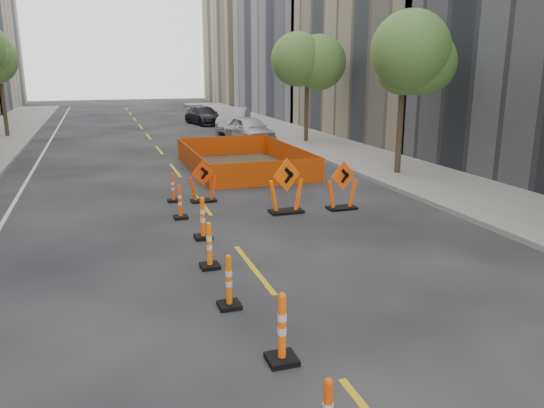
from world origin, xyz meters
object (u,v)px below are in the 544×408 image
object	(u,v)px
channelizer_8	(173,188)
channelizer_3	(282,328)
parked_car_near	(249,129)
channelizer_6	(203,218)
parked_car_far	(204,115)
chevron_sign_left	(203,181)
channelizer_4	(229,281)
parked_car_mid	(234,120)
channelizer_7	(180,202)
chevron_sign_right	(342,185)
channelizer_5	(209,245)
chevron_sign_center	(286,186)

from	to	relation	value
channelizer_8	channelizer_3	bearing A→B (deg)	-89.01
parked_car_near	channelizer_6	bearing A→B (deg)	-117.93
channelizer_6	channelizer_8	distance (m)	4.14
channelizer_6	parked_car_far	size ratio (longest dim) A/B	0.24
channelizer_3	chevron_sign_left	world-z (taller)	chevron_sign_left
channelizer_4	chevron_sign_left	size ratio (longest dim) A/B	0.74
parked_car_near	parked_car_mid	bearing A→B (deg)	76.96
channelizer_7	chevron_sign_right	size ratio (longest dim) A/B	0.66
parked_car_far	channelizer_5	bearing A→B (deg)	-112.20
parked_car_far	channelizer_7	bearing A→B (deg)	-113.91
channelizer_4	chevron_sign_right	bearing A→B (deg)	48.90
channelizer_6	channelizer_7	size ratio (longest dim) A/B	1.10
parked_car_far	channelizer_6	bearing A→B (deg)	-112.48
channelizer_6	chevron_sign_left	xyz separation A→B (m)	(0.75, 3.84, 0.14)
chevron_sign_right	channelizer_3	bearing A→B (deg)	-137.42
parked_car_mid	chevron_sign_center	bearing A→B (deg)	-77.32
channelizer_8	parked_car_near	world-z (taller)	parked_car_near
channelizer_6	chevron_sign_center	bearing A→B (deg)	30.77
chevron_sign_left	parked_car_far	world-z (taller)	chevron_sign_left
channelizer_8	parked_car_mid	world-z (taller)	parked_car_mid
channelizer_6	channelizer_4	bearing A→B (deg)	-94.38
chevron_sign_right	parked_car_far	bearing A→B (deg)	71.82
channelizer_4	parked_car_far	xyz separation A→B (m)	(5.80, 32.01, 0.16)
chevron_sign_left	chevron_sign_right	world-z (taller)	chevron_sign_right
channelizer_7	parked_car_near	distance (m)	16.38
channelizer_8	parked_car_near	distance (m)	14.46
channelizer_6	chevron_sign_right	bearing A→B (deg)	18.67
channelizer_4	channelizer_5	size ratio (longest dim) A/B	0.98
channelizer_3	channelizer_8	size ratio (longest dim) A/B	1.18
channelizer_4	parked_car_near	xyz separation A→B (m)	(6.38, 21.30, 0.25)
parked_car_near	chevron_sign_left	bearing A→B (deg)	-120.21
channelizer_8	chevron_sign_left	xyz separation A→B (m)	(0.94, -0.29, 0.22)
chevron_sign_center	parked_car_far	world-z (taller)	chevron_sign_center
parked_car_near	parked_car_far	size ratio (longest dim) A/B	0.95
parked_car_near	chevron_sign_right	bearing A→B (deg)	-103.61
parked_car_far	chevron_sign_center	bearing A→B (deg)	-107.05
channelizer_5	chevron_sign_center	distance (m)	4.91
channelizer_4	chevron_sign_left	distance (m)	8.05
channelizer_8	parked_car_near	xyz separation A→B (m)	(6.26, 13.04, 0.28)
parked_car_near	channelizer_3	bearing A→B (deg)	-113.04
channelizer_4	channelizer_7	bearing A→B (deg)	89.54
channelizer_7	channelizer_6	bearing A→B (deg)	-82.65
channelizer_3	parked_car_near	bearing A→B (deg)	75.42
chevron_sign_left	channelizer_4	bearing A→B (deg)	-116.63
channelizer_6	parked_car_far	distance (m)	28.42
chevron_sign_center	parked_car_far	distance (m)	26.30
channelizer_7	parked_car_mid	world-z (taller)	parked_car_mid
channelizer_5	chevron_sign_left	size ratio (longest dim) A/B	0.76
channelizer_3	parked_car_far	distance (m)	34.52
channelizer_6	chevron_sign_center	xyz separation A→B (m)	(2.87, 1.71, 0.28)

